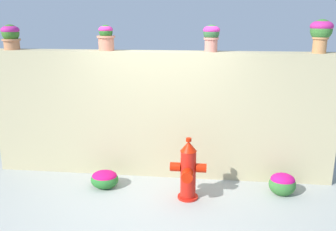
# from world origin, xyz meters

# --- Properties ---
(ground_plane) EXTENTS (24.00, 24.00, 0.00)m
(ground_plane) POSITION_xyz_m (0.00, 0.00, 0.00)
(ground_plane) COLOR #999D97
(stone_wall) EXTENTS (5.59, 0.35, 2.08)m
(stone_wall) POSITION_xyz_m (0.00, 1.28, 1.04)
(stone_wall) COLOR tan
(stone_wall) RESTS_ON ground
(potted_plant_0) EXTENTS (0.29, 0.29, 0.40)m
(potted_plant_0) POSITION_xyz_m (-2.45, 1.27, 2.31)
(potted_plant_0) COLOR #B9764E
(potted_plant_0) RESTS_ON stone_wall
(potted_plant_1) EXTENTS (0.29, 0.29, 0.40)m
(potted_plant_1) POSITION_xyz_m (-0.85, 1.27, 2.30)
(potted_plant_1) COLOR #C47257
(potted_plant_1) RESTS_ON stone_wall
(potted_plant_2) EXTENTS (0.26, 0.26, 0.41)m
(potted_plant_2) POSITION_xyz_m (0.81, 1.25, 2.33)
(potted_plant_2) COLOR #BE7161
(potted_plant_2) RESTS_ON stone_wall
(potted_plant_3) EXTENTS (0.33, 0.33, 0.49)m
(potted_plant_3) POSITION_xyz_m (2.41, 1.24, 2.40)
(potted_plant_3) COLOR #BD7D4A
(potted_plant_3) RESTS_ON stone_wall
(fire_hydrant) EXTENTS (0.53, 0.43, 0.94)m
(fire_hydrant) POSITION_xyz_m (0.53, 0.43, 0.44)
(fire_hydrant) COLOR red
(fire_hydrant) RESTS_ON ground
(flower_bush_left) EXTENTS (0.44, 0.39, 0.28)m
(flower_bush_left) POSITION_xyz_m (-0.80, 0.65, 0.14)
(flower_bush_left) COLOR #29702C
(flower_bush_left) RESTS_ON ground
(flower_bush_right) EXTENTS (0.40, 0.36, 0.35)m
(flower_bush_right) POSITION_xyz_m (1.94, 0.73, 0.18)
(flower_bush_right) COLOR #336E2F
(flower_bush_right) RESTS_ON ground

